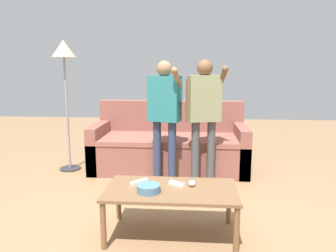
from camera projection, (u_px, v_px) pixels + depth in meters
ground_plane at (164, 226)px, 2.77m from camera, size 12.00×12.00×0.00m
couch at (170, 146)px, 4.34m from camera, size 2.05×0.88×0.91m
coffee_table at (171, 194)px, 2.56m from camera, size 1.06×0.56×0.41m
snack_bowl at (149, 188)px, 2.48m from camera, size 0.19×0.19×0.06m
game_remote_nunchuk at (192, 183)px, 2.61m from camera, size 0.06×0.09×0.05m
floor_lamp at (64, 60)px, 4.07m from camera, size 0.31×0.31×1.72m
player_right at (204, 108)px, 3.62m from camera, size 0.46×0.29×1.46m
player_center at (165, 108)px, 3.65m from camera, size 0.41×0.39×1.45m
game_remote_wand_near at (139, 182)px, 2.66m from camera, size 0.14×0.14×0.03m
game_remote_wand_far at (177, 184)px, 2.62m from camera, size 0.14×0.11×0.03m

